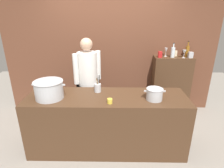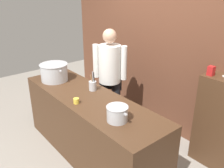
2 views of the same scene
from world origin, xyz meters
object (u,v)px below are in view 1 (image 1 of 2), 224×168
utensil_crock (98,87)px  spice_tin_cream (175,53)px  butter_jar (110,101)px  wine_glass_tall (166,51)px  spice_tin_silver (190,55)px  stockpot_large (49,90)px  wine_bottle_amber (187,51)px  stockpot_small (154,94)px  wine_glass_wide (184,52)px  chef (88,77)px  spice_tin_red (160,55)px  wine_bottle_clear (173,52)px

utensil_crock → spice_tin_cream: (1.47, 1.09, 0.30)m
butter_jar → wine_glass_tall: wine_glass_tall is taller
wine_glass_tall → spice_tin_silver: bearing=-14.3°
stockpot_large → wine_bottle_amber: (2.36, 1.28, 0.30)m
stockpot_small → wine_glass_wide: 1.47m
chef → spice_tin_cream: (1.69, 0.62, 0.31)m
spice_tin_red → stockpot_large: bearing=-146.7°
stockpot_small → spice_tin_cream: size_ratio=2.75×
wine_glass_wide → wine_glass_tall: (-0.32, 0.12, 0.01)m
stockpot_large → spice_tin_red: spice_tin_red is taller
wine_glass_wide → spice_tin_silver: bearing=4.4°
spice_tin_red → spice_tin_cream: 0.35m
wine_bottle_clear → spice_tin_cream: (0.08, 0.12, -0.05)m
butter_jar → wine_bottle_amber: (1.50, 1.43, 0.40)m
stockpot_large → spice_tin_cream: bearing=31.8°
wine_bottle_amber → chef: bearing=-163.5°
utensil_crock → spice_tin_silver: 1.99m
wine_bottle_clear → wine_glass_wide: size_ratio=1.81×
wine_bottle_clear → wine_glass_tall: (-0.11, 0.08, 0.01)m
stockpot_large → wine_glass_tall: (1.95, 1.29, 0.31)m
butter_jar → wine_bottle_amber: size_ratio=0.23×
stockpot_small → wine_bottle_clear: wine_bottle_clear is taller
wine_bottle_amber → spice_tin_silver: bearing=-71.8°
stockpot_large → wine_bottle_clear: (2.06, 1.21, 0.30)m
wine_bottle_clear → butter_jar: bearing=-131.2°
stockpot_small → spice_tin_silver: size_ratio=2.66×
spice_tin_red → spice_tin_silver: spice_tin_red is taller
chef → spice_tin_silver: bearing=157.0°
stockpot_small → spice_tin_red: bearing=75.3°
chef → wine_bottle_clear: chef is taller
butter_jar → spice_tin_red: (0.94, 1.35, 0.35)m
wine_glass_tall → spice_tin_cream: (0.19, 0.04, -0.06)m
stockpot_large → spice_tin_silver: size_ratio=4.20×
butter_jar → wine_bottle_clear: wine_bottle_clear is taller
stockpot_small → utensil_crock: bearing=162.4°
wine_bottle_clear → wine_glass_wide: (0.21, -0.04, 0.01)m
chef → wine_glass_wide: size_ratio=10.67×
butter_jar → spice_tin_silver: size_ratio=0.63×
chef → wine_glass_wide: (1.82, 0.46, 0.37)m
spice_tin_silver → wine_bottle_amber: bearing=108.2°
stockpot_small → wine_bottle_clear: size_ratio=1.06×
wine_glass_wide → spice_tin_silver: size_ratio=1.39×
spice_tin_red → spice_tin_cream: (0.32, 0.13, -0.00)m
utensil_crock → wine_glass_tall: bearing=39.6°
wine_bottle_clear → wine_bottle_amber: size_ratio=0.92×
butter_jar → wine_glass_tall: (1.08, 1.44, 0.40)m
stockpot_small → wine_glass_tall: wine_glass_tall is taller
spice_tin_cream → stockpot_large: bearing=-148.2°
wine_bottle_amber → wine_bottle_clear: bearing=-166.9°
stockpot_small → butter_jar: 0.64m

